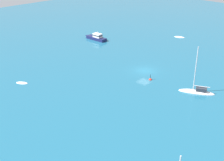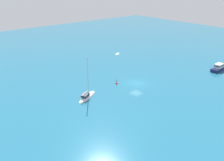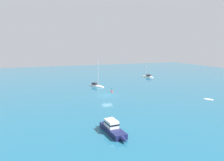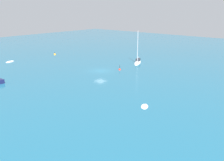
{
  "view_description": "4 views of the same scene",
  "coord_description": "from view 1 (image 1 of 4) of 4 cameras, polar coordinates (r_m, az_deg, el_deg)",
  "views": [
    {
      "loc": [
        -36.34,
        45.78,
        24.47
      ],
      "look_at": [
        0.41,
        9.13,
        0.58
      ],
      "focal_mm": 48.74,
      "sensor_mm": 36.0,
      "label": 1
    },
    {
      "loc": [
        -38.23,
        -37.01,
        22.34
      ],
      "look_at": [
        -6.67,
        0.85,
        2.17
      ],
      "focal_mm": 39.99,
      "sensor_mm": 36.0,
      "label": 2
    },
    {
      "loc": [
        52.3,
        -18.98,
        13.01
      ],
      "look_at": [
        -6.7,
        3.96,
        2.64
      ],
      "focal_mm": 35.72,
      "sensor_mm": 36.0,
      "label": 3
    },
    {
      "loc": [
        45.15,
        43.2,
        14.82
      ],
      "look_at": [
        7.96,
        10.58,
        1.22
      ],
      "focal_mm": 44.24,
      "sensor_mm": 36.0,
      "label": 4
    }
  ],
  "objects": [
    {
      "name": "sailboat",
      "position": [
        55.88,
        15.64,
        -2.05
      ],
      "size": [
        6.25,
        4.27,
        9.01
      ],
      "rotation": [
        0.0,
        0.0,
        0.49
      ],
      "color": "white",
      "rests_on": "ground"
    },
    {
      "name": "skiff",
      "position": [
        87.73,
        12.53,
        7.93
      ],
      "size": [
        3.17,
        2.19,
        0.48
      ],
      "rotation": [
        0.0,
        0.0,
        0.38
      ],
      "color": "white",
      "rests_on": "ground"
    },
    {
      "name": "mooring_buoy",
      "position": [
        59.27,
        7.21,
        0.15
      ],
      "size": [
        0.61,
        0.61,
        1.42
      ],
      "color": "red",
      "rests_on": "ground"
    },
    {
      "name": "powerboat",
      "position": [
        83.39,
        -3.01,
        8.11
      ],
      "size": [
        7.64,
        2.14,
        2.42
      ],
      "rotation": [
        0.0,
        0.0,
        0.05
      ],
      "color": "#191E4C",
      "rests_on": "ground"
    },
    {
      "name": "ground_plane",
      "position": [
        63.36,
        6.12,
        1.85
      ],
      "size": [
        165.82,
        165.82,
        0.0
      ],
      "primitive_type": "plane",
      "color": "#1E607F"
    },
    {
      "name": "dinghy",
      "position": [
        59.96,
        -16.54,
        -0.46
      ],
      "size": [
        2.55,
        2.12,
        0.3
      ],
      "rotation": [
        0.0,
        0.0,
        0.54
      ],
      "color": "white",
      "rests_on": "ground"
    }
  ]
}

